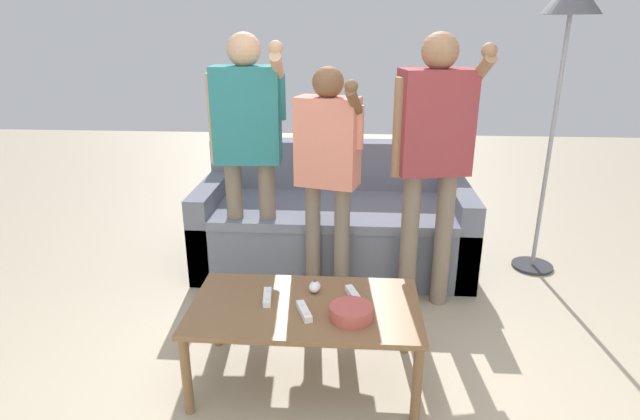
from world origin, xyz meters
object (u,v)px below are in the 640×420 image
(coffee_table, at_px, (305,313))
(game_remote_wand_far, at_px, (267,297))
(game_remote_nunchuk, at_px, (315,287))
(player_center, at_px, (328,160))
(couch, at_px, (334,223))
(game_remote_wand_spare, at_px, (353,295))
(snack_bowl, at_px, (351,312))
(player_right, at_px, (434,143))
(game_remote_wand_near, at_px, (304,311))
(floor_lamp, at_px, (570,18))
(player_left, at_px, (248,134))

(coffee_table, height_order, game_remote_wand_far, game_remote_wand_far)
(game_remote_nunchuk, height_order, player_center, player_center)
(couch, relative_size, player_center, 1.31)
(game_remote_wand_spare, bearing_deg, game_remote_wand_far, -172.81)
(snack_bowl, xyz_separation_m, game_remote_nunchuk, (-0.18, 0.24, -0.01))
(player_right, distance_m, game_remote_wand_near, 1.23)
(snack_bowl, bearing_deg, game_remote_wand_far, 161.15)
(game_remote_wand_spare, bearing_deg, snack_bowl, -92.73)
(floor_lamp, bearing_deg, game_remote_nunchuk, -140.31)
(player_left, bearing_deg, player_right, -10.06)
(couch, height_order, snack_bowl, couch)
(game_remote_wand_near, bearing_deg, game_remote_wand_far, 147.92)
(snack_bowl, relative_size, game_remote_nunchuk, 2.17)
(floor_lamp, height_order, game_remote_wand_spare, floor_lamp)
(player_center, xyz_separation_m, game_remote_wand_spare, (0.16, -0.73, -0.47))
(coffee_table, xyz_separation_m, game_remote_wand_near, (0.00, -0.08, 0.06))
(player_center, xyz_separation_m, game_remote_wand_far, (-0.24, -0.79, -0.47))
(game_remote_wand_near, bearing_deg, player_left, 112.43)
(game_remote_wand_near, height_order, game_remote_wand_far, same)
(coffee_table, bearing_deg, player_right, 50.36)
(game_remote_nunchuk, distance_m, player_center, 0.82)
(couch, height_order, floor_lamp, floor_lamp)
(floor_lamp, bearing_deg, couch, 179.13)
(game_remote_nunchuk, relative_size, game_remote_wand_near, 0.54)
(couch, height_order, game_remote_wand_near, couch)
(floor_lamp, bearing_deg, snack_bowl, -131.48)
(game_remote_nunchuk, xyz_separation_m, player_left, (-0.47, 0.84, 0.57))
(player_right, relative_size, game_remote_wand_far, 10.45)
(player_center, bearing_deg, game_remote_wand_near, -93.47)
(floor_lamp, height_order, game_remote_wand_far, floor_lamp)
(coffee_table, distance_m, player_center, 0.98)
(snack_bowl, bearing_deg, coffee_table, 154.30)
(player_center, bearing_deg, player_right, -3.15)
(snack_bowl, bearing_deg, player_left, 120.96)
(game_remote_wand_near, bearing_deg, player_center, 86.53)
(game_remote_nunchuk, distance_m, floor_lamp, 2.26)
(game_remote_nunchuk, bearing_deg, couch, 87.94)
(player_left, relative_size, game_remote_wand_spare, 10.18)
(couch, xyz_separation_m, game_remote_wand_near, (-0.08, -1.45, 0.14))
(player_right, xyz_separation_m, game_remote_wand_near, (-0.65, -0.87, -0.58))
(game_remote_wand_far, bearing_deg, snack_bowl, -18.85)
(game_remote_nunchuk, height_order, floor_lamp, floor_lamp)
(snack_bowl, xyz_separation_m, player_right, (0.44, 0.89, 0.57))
(player_center, bearing_deg, game_remote_wand_spare, -77.41)
(game_remote_nunchuk, relative_size, player_center, 0.06)
(floor_lamp, bearing_deg, coffee_table, -137.98)
(couch, xyz_separation_m, game_remote_nunchuk, (-0.04, -1.23, 0.15))
(snack_bowl, height_order, player_center, player_center)
(game_remote_wand_near, xyz_separation_m, game_remote_wand_spare, (0.22, 0.17, 0.00))
(game_remote_wand_spare, bearing_deg, player_center, 102.59)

